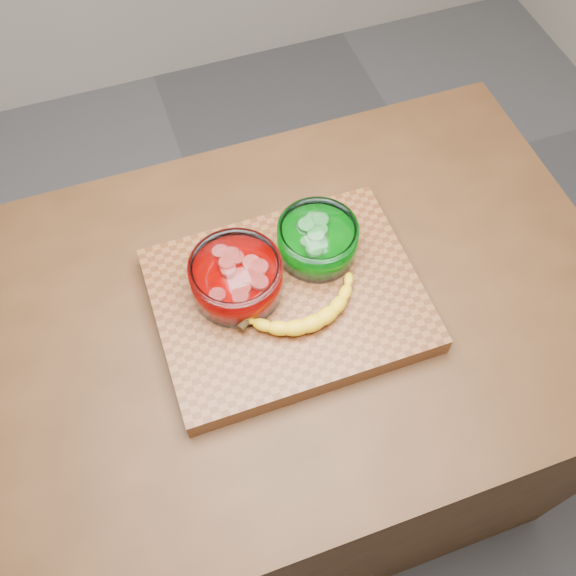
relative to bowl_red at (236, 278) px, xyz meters
name	(u,v)px	position (x,y,z in m)	size (l,w,h in m)	color
ground	(288,456)	(0.08, -0.04, -0.98)	(3.50, 3.50, 0.00)	#5B5B60
counter	(288,400)	(0.08, -0.04, -0.53)	(1.20, 0.80, 0.90)	#4A2C16
cutting_board	(288,300)	(0.08, -0.04, -0.06)	(0.45, 0.35, 0.04)	brown
bowl_red	(236,278)	(0.00, 0.00, 0.00)	(0.15, 0.15, 0.07)	white
bowl_green	(317,240)	(0.16, 0.03, 0.00)	(0.14, 0.14, 0.07)	white
banana	(304,309)	(0.09, -0.08, -0.02)	(0.24, 0.11, 0.03)	yellow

